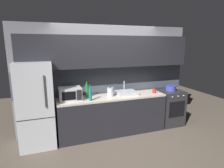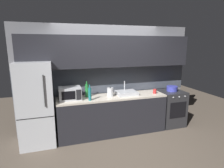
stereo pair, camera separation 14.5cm
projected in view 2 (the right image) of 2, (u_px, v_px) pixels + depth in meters
The scene contains 12 objects.
ground_plane at pixel (126, 153), 3.59m from camera, with size 10.00×10.00×0.00m, color #4C4238.
back_wall at pixel (109, 66), 4.38m from camera, with size 4.23×0.44×2.50m.
counter_run at pixel (112, 115), 4.33m from camera, with size 2.49×0.60×0.90m.
refrigerator at pixel (36, 104), 3.77m from camera, with size 0.68×0.69×1.73m.
oven_range at pixel (171, 108), 4.80m from camera, with size 0.60×0.62×0.90m.
microwave at pixel (70, 93), 3.95m from camera, with size 0.46×0.35×0.27m.
sink_basin at pixel (126, 93), 4.37m from camera, with size 0.48×0.38×0.30m.
kettle at pixel (110, 92), 4.19m from camera, with size 0.18×0.14×0.22m.
wine_bottle_teal at pixel (90, 94), 3.88m from camera, with size 0.06×0.06×0.34m.
wine_bottle_green at pixel (87, 91), 4.14m from camera, with size 0.08×0.08×0.36m.
mug_red at pixel (155, 91), 4.46m from camera, with size 0.08×0.08×0.10m, color #A82323.
cooking_pot at pixel (172, 89), 4.69m from camera, with size 0.27×0.27×0.12m.
Camera 2 is at (-1.23, -3.00, 2.05)m, focal length 29.73 mm.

